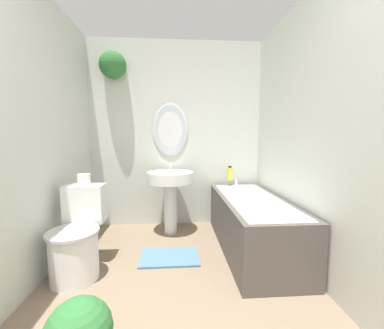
{
  "coord_description": "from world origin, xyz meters",
  "views": [
    {
      "loc": [
        -0.02,
        -0.35,
        1.16
      ],
      "look_at": [
        0.13,
        1.72,
        0.92
      ],
      "focal_mm": 22.0,
      "sensor_mm": 36.0,
      "label": 1
    }
  ],
  "objects_px": {
    "pedestal_sink": "(170,186)",
    "shampoo_bottle": "(230,174)",
    "toilet": "(78,239)",
    "bathtub": "(252,223)",
    "toilet_paper_roll": "(84,179)"
  },
  "relations": [
    {
      "from": "shampoo_bottle",
      "to": "toilet_paper_roll",
      "type": "relative_size",
      "value": 1.65
    },
    {
      "from": "toilet",
      "to": "pedestal_sink",
      "type": "relative_size",
      "value": 0.86
    },
    {
      "from": "pedestal_sink",
      "to": "bathtub",
      "type": "xyz_separation_m",
      "value": [
        0.85,
        -0.49,
        -0.3
      ]
    },
    {
      "from": "toilet",
      "to": "pedestal_sink",
      "type": "distance_m",
      "value": 1.17
    },
    {
      "from": "toilet",
      "to": "shampoo_bottle",
      "type": "distance_m",
      "value": 1.88
    },
    {
      "from": "toilet_paper_roll",
      "to": "bathtub",
      "type": "bearing_deg",
      "value": 5.03
    },
    {
      "from": "toilet",
      "to": "pedestal_sink",
      "type": "xyz_separation_m",
      "value": [
        0.77,
        0.84,
        0.28
      ]
    },
    {
      "from": "toilet",
      "to": "toilet_paper_roll",
      "type": "bearing_deg",
      "value": 90.0
    },
    {
      "from": "toilet",
      "to": "shampoo_bottle",
      "type": "relative_size",
      "value": 4.06
    },
    {
      "from": "toilet",
      "to": "toilet_paper_roll",
      "type": "relative_size",
      "value": 6.68
    },
    {
      "from": "pedestal_sink",
      "to": "toilet_paper_roll",
      "type": "distance_m",
      "value": 1.02
    },
    {
      "from": "pedestal_sink",
      "to": "shampoo_bottle",
      "type": "distance_m",
      "value": 0.79
    },
    {
      "from": "pedestal_sink",
      "to": "toilet_paper_roll",
      "type": "height_order",
      "value": "pedestal_sink"
    },
    {
      "from": "toilet",
      "to": "bathtub",
      "type": "xyz_separation_m",
      "value": [
        1.62,
        0.35,
        -0.02
      ]
    },
    {
      "from": "bathtub",
      "to": "shampoo_bottle",
      "type": "relative_size",
      "value": 8.38
    }
  ]
}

